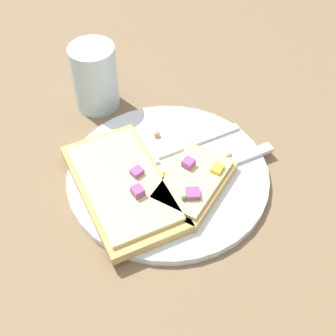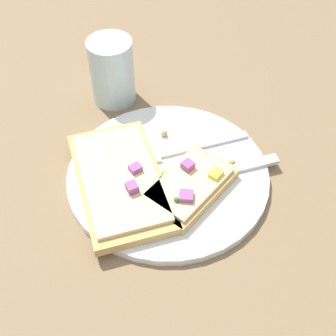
# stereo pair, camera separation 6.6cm
# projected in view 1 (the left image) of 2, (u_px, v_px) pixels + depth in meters

# --- Properties ---
(ground_plane) EXTENTS (4.00, 4.00, 0.00)m
(ground_plane) POSITION_uv_depth(u_px,v_px,m) (168.00, 178.00, 0.68)
(ground_plane) COLOR #7F6647
(plate) EXTENTS (0.29, 0.29, 0.01)m
(plate) POSITION_uv_depth(u_px,v_px,m) (168.00, 175.00, 0.67)
(plate) COLOR white
(plate) RESTS_ON ground
(fork) EXTENTS (0.20, 0.14, 0.01)m
(fork) POSITION_uv_depth(u_px,v_px,m) (165.00, 153.00, 0.69)
(fork) COLOR silver
(fork) RESTS_ON plate
(knife) EXTENTS (0.20, 0.14, 0.01)m
(knife) POSITION_uv_depth(u_px,v_px,m) (216.00, 167.00, 0.67)
(knife) COLOR silver
(knife) RESTS_ON plate
(pizza_slice_main) EXTENTS (0.21, 0.24, 0.03)m
(pizza_slice_main) POSITION_uv_depth(u_px,v_px,m) (123.00, 186.00, 0.64)
(pizza_slice_main) COLOR tan
(pizza_slice_main) RESTS_ON plate
(pizza_slice_corner) EXTENTS (0.13, 0.08, 0.03)m
(pizza_slice_corner) POSITION_uv_depth(u_px,v_px,m) (193.00, 183.00, 0.64)
(pizza_slice_corner) COLOR tan
(pizza_slice_corner) RESTS_ON plate
(crumb_scatter) EXTENTS (0.12, 0.16, 0.01)m
(crumb_scatter) POSITION_uv_depth(u_px,v_px,m) (174.00, 168.00, 0.67)
(crumb_scatter) COLOR tan
(crumb_scatter) RESTS_ON plate
(drinking_glass) EXTENTS (0.07, 0.07, 0.11)m
(drinking_glass) POSITION_uv_depth(u_px,v_px,m) (95.00, 77.00, 0.75)
(drinking_glass) COLOR silver
(drinking_glass) RESTS_ON ground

